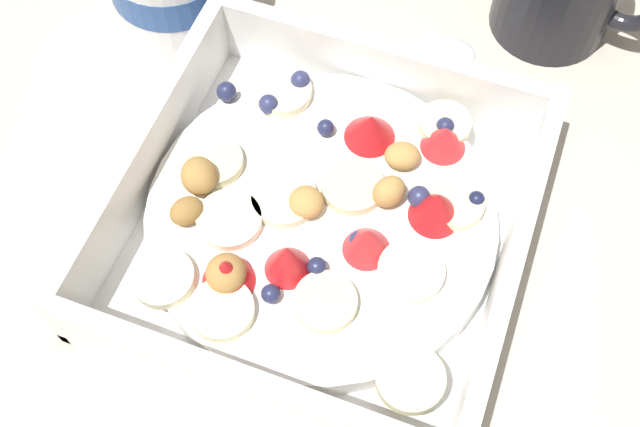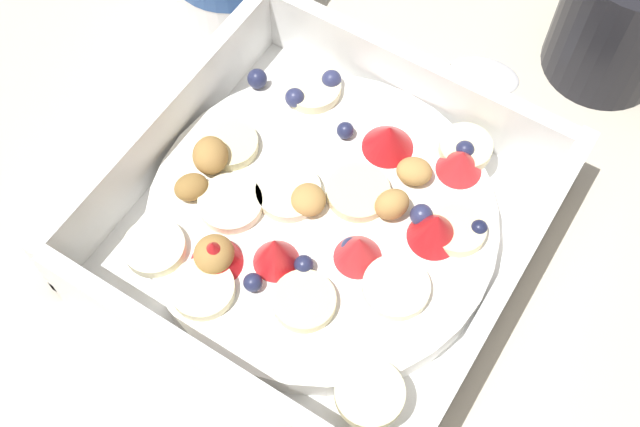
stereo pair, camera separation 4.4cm
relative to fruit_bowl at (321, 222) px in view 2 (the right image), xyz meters
name	(u,v)px [view 2 (the right image)]	position (x,y,z in m)	size (l,w,h in m)	color
ground_plane	(298,222)	(0.00, 0.02, -0.02)	(2.40, 2.40, 0.00)	beige
fruit_bowl	(321,222)	(0.00, 0.00, 0.00)	(0.23, 0.23, 0.06)	white
spoon	(446,63)	(0.15, 0.00, -0.02)	(0.06, 0.17, 0.01)	silver
coffee_mug	(625,19)	(0.21, -0.09, 0.03)	(0.08, 0.11, 0.09)	black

